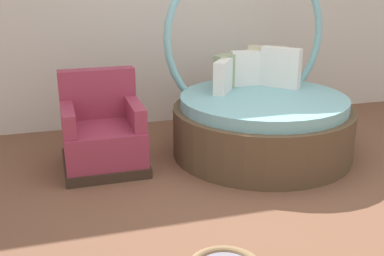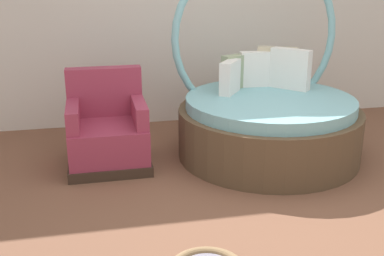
{
  "view_description": "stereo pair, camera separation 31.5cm",
  "coord_description": "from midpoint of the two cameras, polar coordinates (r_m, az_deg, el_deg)",
  "views": [
    {
      "loc": [
        -1.7,
        -3.31,
        1.92
      ],
      "look_at": [
        -0.59,
        0.52,
        0.55
      ],
      "focal_mm": 44.44,
      "sensor_mm": 36.0,
      "label": 1
    },
    {
      "loc": [
        -1.4,
        -3.39,
        1.92
      ],
      "look_at": [
        -0.59,
        0.52,
        0.55
      ],
      "focal_mm": 44.44,
      "sensor_mm": 36.0,
      "label": 2
    }
  ],
  "objects": [
    {
      "name": "ground_plane",
      "position": [
        4.16,
        11.73,
        -9.09
      ],
      "size": [
        8.0,
        8.0,
        0.02
      ],
      "primitive_type": "cube",
      "color": "brown"
    },
    {
      "name": "round_daybed",
      "position": [
        5.09,
        10.74,
        1.5
      ],
      "size": [
        1.89,
        1.89,
        2.11
      ],
      "color": "brown",
      "rests_on": "ground_plane"
    },
    {
      "name": "red_armchair",
      "position": [
        4.81,
        -8.27,
        -0.56
      ],
      "size": [
        0.8,
        0.8,
        0.94
      ],
      "color": "#38281E",
      "rests_on": "ground_plane"
    }
  ]
}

